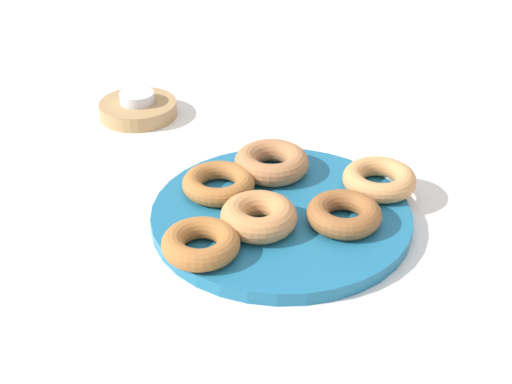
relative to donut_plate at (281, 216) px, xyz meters
name	(u,v)px	position (x,y,z in m)	size (l,w,h in m)	color
ground_plane	(281,221)	(0.00, 0.00, -0.01)	(2.40, 2.40, 0.00)	white
donut_plate	(281,216)	(0.00, 0.00, 0.00)	(0.29, 0.29, 0.02)	#1E6B93
donut_0	(344,214)	(-0.05, -0.05, 0.02)	(0.08, 0.08, 0.02)	#995B2D
donut_1	(201,243)	(-0.05, 0.11, 0.02)	(0.08, 0.08, 0.02)	#AD6B33
donut_2	(218,183)	(0.06, 0.05, 0.02)	(0.08, 0.08, 0.02)	#AD6B33
donut_3	(272,162)	(0.08, -0.02, 0.02)	(0.09, 0.09, 0.03)	#B27547
donut_4	(259,216)	(-0.02, 0.04, 0.02)	(0.08, 0.08, 0.03)	#C6844C
donut_5	(379,179)	(0.01, -0.12, 0.02)	(0.09, 0.09, 0.02)	tan
candle_holder	(138,109)	(0.32, 0.10, 0.00)	(0.11, 0.11, 0.02)	tan
tealight	(137,98)	(0.32, 0.10, 0.02)	(0.05, 0.05, 0.01)	silver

